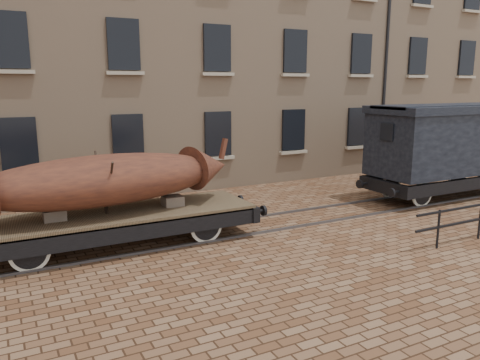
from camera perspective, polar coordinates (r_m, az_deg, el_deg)
name	(u,v)px	position (r m, az deg, el deg)	size (l,w,h in m)	color
ground	(259,225)	(13.82, 2.32, -5.51)	(90.00, 90.00, 0.00)	brown
warehouse_cream	(211,22)	(23.68, -3.61, 18.65)	(40.00, 10.19, 14.00)	tan
rail_track	(259,224)	(13.82, 2.32, -5.40)	(30.00, 1.52, 0.06)	#59595E
flatcar_wagon	(118,219)	(12.18, -14.70, -4.66)	(7.77, 2.11, 1.17)	brown
iron_boat	(105,180)	(11.89, -16.19, 0.03)	(7.08, 2.62, 1.68)	brown
goods_van	(445,140)	(18.42, 23.68, 4.52)	(6.52, 2.38, 3.37)	black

